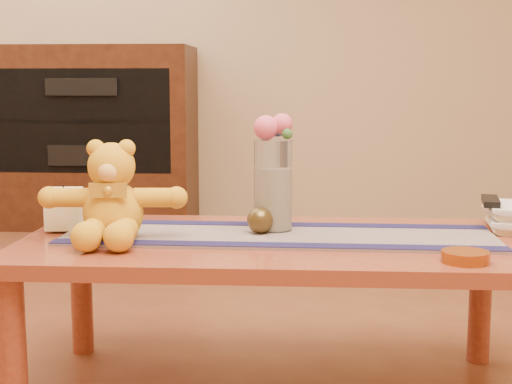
# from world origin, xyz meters

# --- Properties ---
(wall_back) EXTENTS (5.50, 0.00, 5.50)m
(wall_back) POSITION_xyz_m (0.00, 2.75, 1.35)
(wall_back) COLOR tan
(wall_back) RESTS_ON floor
(coffee_table_top) EXTENTS (1.40, 0.70, 0.04)m
(coffee_table_top) POSITION_xyz_m (0.00, 0.00, 0.43)
(coffee_table_top) COLOR maroon
(coffee_table_top) RESTS_ON floor
(table_leg_fl) EXTENTS (0.07, 0.07, 0.41)m
(table_leg_fl) POSITION_xyz_m (-0.64, -0.29, 0.21)
(table_leg_fl) COLOR maroon
(table_leg_fl) RESTS_ON floor
(table_leg_bl) EXTENTS (0.07, 0.07, 0.41)m
(table_leg_bl) POSITION_xyz_m (-0.64, 0.29, 0.21)
(table_leg_bl) COLOR maroon
(table_leg_bl) RESTS_ON floor
(table_leg_br) EXTENTS (0.07, 0.07, 0.41)m
(table_leg_br) POSITION_xyz_m (0.64, 0.29, 0.21)
(table_leg_br) COLOR maroon
(table_leg_br) RESTS_ON floor
(persian_runner) EXTENTS (1.21, 0.37, 0.01)m
(persian_runner) POSITION_xyz_m (0.01, 0.02, 0.45)
(persian_runner) COLOR #1A2149
(persian_runner) RESTS_ON coffee_table_top
(runner_border_near) EXTENTS (1.20, 0.08, 0.00)m
(runner_border_near) POSITION_xyz_m (0.01, -0.12, 0.46)
(runner_border_near) COLOR #17153F
(runner_border_near) RESTS_ON persian_runner
(runner_border_far) EXTENTS (1.20, 0.08, 0.00)m
(runner_border_far) POSITION_xyz_m (0.02, 0.17, 0.46)
(runner_border_far) COLOR #17153F
(runner_border_far) RESTS_ON persian_runner
(teddy_bear) EXTENTS (0.39, 0.33, 0.25)m
(teddy_bear) POSITION_xyz_m (-0.44, -0.06, 0.58)
(teddy_bear) COLOR gold
(teddy_bear) RESTS_ON persian_runner
(pillar_candle) EXTENTS (0.11, 0.11, 0.12)m
(pillar_candle) POSITION_xyz_m (-0.61, 0.07, 0.52)
(pillar_candle) COLOR beige
(pillar_candle) RESTS_ON persian_runner
(candle_wick) EXTENTS (0.00, 0.00, 0.01)m
(candle_wick) POSITION_xyz_m (-0.61, 0.07, 0.58)
(candle_wick) COLOR black
(candle_wick) RESTS_ON pillar_candle
(glass_vase) EXTENTS (0.11, 0.11, 0.26)m
(glass_vase) POSITION_xyz_m (-0.01, 0.08, 0.59)
(glass_vase) COLOR silver
(glass_vase) RESTS_ON persian_runner
(potpourri_fill) EXTENTS (0.09, 0.09, 0.18)m
(potpourri_fill) POSITION_xyz_m (-0.01, 0.08, 0.55)
(potpourri_fill) COLOR beige
(potpourri_fill) RESTS_ON glass_vase
(rose_left) EXTENTS (0.07, 0.07, 0.07)m
(rose_left) POSITION_xyz_m (-0.03, 0.07, 0.75)
(rose_left) COLOR #E75173
(rose_left) RESTS_ON glass_vase
(rose_right) EXTENTS (0.06, 0.06, 0.06)m
(rose_right) POSITION_xyz_m (0.02, 0.09, 0.76)
(rose_right) COLOR #E75173
(rose_right) RESTS_ON glass_vase
(blue_flower_back) EXTENTS (0.04, 0.04, 0.04)m
(blue_flower_back) POSITION_xyz_m (0.00, 0.12, 0.75)
(blue_flower_back) COLOR #435C92
(blue_flower_back) RESTS_ON glass_vase
(blue_flower_side) EXTENTS (0.04, 0.04, 0.04)m
(blue_flower_side) POSITION_xyz_m (-0.04, 0.10, 0.74)
(blue_flower_side) COLOR #435C92
(blue_flower_side) RESTS_ON glass_vase
(leaf_sprig) EXTENTS (0.03, 0.03, 0.03)m
(leaf_sprig) POSITION_xyz_m (0.03, 0.06, 0.74)
(leaf_sprig) COLOR #33662D
(leaf_sprig) RESTS_ON glass_vase
(bronze_ball) EXTENTS (0.09, 0.09, 0.07)m
(bronze_ball) POSITION_xyz_m (-0.04, 0.03, 0.49)
(bronze_ball) COLOR #463517
(bronze_ball) RESTS_ON persian_runner
(book_bottom) EXTENTS (0.19, 0.24, 0.02)m
(book_bottom) POSITION_xyz_m (0.63, 0.18, 0.46)
(book_bottom) COLOR #F5E2BD
(book_bottom) RESTS_ON coffee_table_top
(book_lower) EXTENTS (0.22, 0.26, 0.02)m
(book_lower) POSITION_xyz_m (0.63, 0.17, 0.48)
(book_lower) COLOR #F5E2BD
(book_lower) RESTS_ON book_bottom
(book_upper) EXTENTS (0.18, 0.23, 0.02)m
(book_upper) POSITION_xyz_m (0.62, 0.18, 0.50)
(book_upper) COLOR #F5E2BD
(book_upper) RESTS_ON book_lower
(book_top) EXTENTS (0.21, 0.26, 0.02)m
(book_top) POSITION_xyz_m (0.63, 0.18, 0.52)
(book_top) COLOR #F5E2BD
(book_top) RESTS_ON book_upper
(tv_remote) EXTENTS (0.07, 0.17, 0.02)m
(tv_remote) POSITION_xyz_m (0.63, 0.17, 0.54)
(tv_remote) COLOR black
(tv_remote) RESTS_ON book_top
(amber_dish) EXTENTS (0.15, 0.15, 0.03)m
(amber_dish) POSITION_xyz_m (0.47, -0.25, 0.46)
(amber_dish) COLOR #BF5914
(amber_dish) RESTS_ON coffee_table_top
(media_cabinet) EXTENTS (1.20, 0.50, 1.10)m
(media_cabinet) POSITION_xyz_m (-1.20, 2.48, 0.55)
(media_cabinet) COLOR black
(media_cabinet) RESTS_ON floor
(cabinet_cavity) EXTENTS (1.02, 0.03, 0.61)m
(cabinet_cavity) POSITION_xyz_m (-1.20, 2.25, 0.66)
(cabinet_cavity) COLOR black
(cabinet_cavity) RESTS_ON media_cabinet
(cabinet_shelf) EXTENTS (1.02, 0.20, 0.02)m
(cabinet_shelf) POSITION_xyz_m (-1.20, 2.33, 0.66)
(cabinet_shelf) COLOR black
(cabinet_shelf) RESTS_ON media_cabinet
(stereo_upper) EXTENTS (0.42, 0.28, 0.10)m
(stereo_upper) POSITION_xyz_m (-1.20, 2.35, 0.86)
(stereo_upper) COLOR black
(stereo_upper) RESTS_ON media_cabinet
(stereo_lower) EXTENTS (0.42, 0.28, 0.12)m
(stereo_lower) POSITION_xyz_m (-1.20, 2.35, 0.46)
(stereo_lower) COLOR black
(stereo_lower) RESTS_ON media_cabinet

